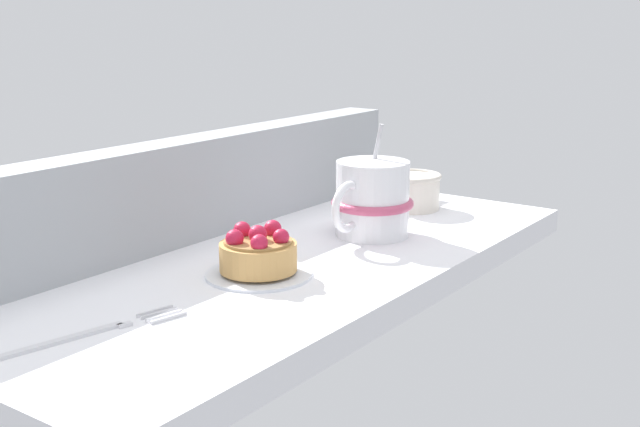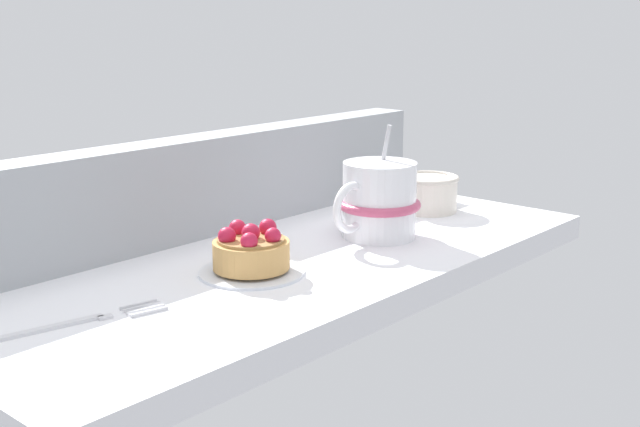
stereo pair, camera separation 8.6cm
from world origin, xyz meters
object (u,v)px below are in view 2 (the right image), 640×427
sugar_bowl (426,192)px  dessert_plate (252,271)px  dessert_fork (77,322)px  raspberry_tart (251,250)px  coffee_mug (378,201)px

sugar_bowl → dessert_plate: bearing=-176.2°
dessert_plate → dessert_fork: bearing=177.3°
raspberry_tart → sugar_bowl: 33.44cm
raspberry_tart → coffee_mug: coffee_mug is taller
coffee_mug → sugar_bowl: bearing=12.7°
coffee_mug → dessert_fork: bearing=177.1°
sugar_bowl → coffee_mug: bearing=-167.3°
raspberry_tart → coffee_mug: (19.00, -1.04, 1.87)cm
coffee_mug → sugar_bowl: 14.84cm
dessert_plate → raspberry_tart: size_ratio=1.39×
raspberry_tart → coffee_mug: bearing=-3.1°
dessert_plate → coffee_mug: coffee_mug is taller
raspberry_tart → coffee_mug: 19.12cm
raspberry_tart → sugar_bowl: bearing=3.8°
dessert_plate → coffee_mug: bearing=-3.1°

